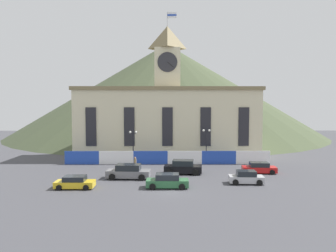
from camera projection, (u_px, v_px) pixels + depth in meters
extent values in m
plane|color=#424247|center=(169.00, 190.00, 34.89)|extent=(160.00, 160.00, 0.00)
cube|color=beige|center=(167.00, 124.00, 57.52)|extent=(31.11, 8.47, 11.45)
cube|color=olive|center=(167.00, 89.00, 57.13)|extent=(31.71, 9.07, 0.60)
cube|color=beige|center=(167.00, 68.00, 56.89)|extent=(4.36, 4.36, 6.66)
pyramid|color=olive|center=(167.00, 38.00, 56.55)|extent=(4.79, 4.79, 3.92)
cylinder|color=#2D2D33|center=(167.00, 62.00, 54.61)|extent=(3.31, 0.12, 3.31)
cube|color=black|center=(171.00, 65.00, 54.57)|extent=(1.11, 0.06, 0.95)
cylinder|color=#B2B2B7|center=(167.00, 19.00, 56.35)|extent=(0.10, 0.10, 2.40)
cube|color=white|center=(172.00, 15.00, 56.31)|extent=(1.60, 0.06, 1.00)
cube|color=#2347B2|center=(172.00, 15.00, 56.27)|extent=(1.60, 0.04, 0.28)
cube|color=#232328|center=(91.00, 127.00, 53.13)|extent=(1.71, 0.16, 6.30)
cube|color=#232328|center=(129.00, 127.00, 53.18)|extent=(1.71, 0.16, 6.30)
cube|color=#232328|center=(167.00, 127.00, 53.23)|extent=(1.71, 0.16, 6.30)
cube|color=#232328|center=(206.00, 127.00, 53.28)|extent=(1.71, 0.16, 6.30)
cube|color=#232328|center=(244.00, 127.00, 53.33)|extent=(1.71, 0.16, 6.30)
cube|color=#2347B2|center=(82.00, 158.00, 49.73)|extent=(5.22, 0.12, 2.02)
cube|color=white|center=(116.00, 158.00, 49.77)|extent=(5.22, 0.12, 2.02)
cube|color=#2347B2|center=(151.00, 158.00, 49.81)|extent=(5.22, 0.12, 2.02)
cube|color=white|center=(185.00, 158.00, 49.85)|extent=(5.22, 0.12, 2.02)
cube|color=#2347B2|center=(219.00, 158.00, 49.90)|extent=(5.22, 0.12, 2.02)
cube|color=white|center=(253.00, 158.00, 49.94)|extent=(5.22, 0.12, 2.02)
cone|color=#424C33|center=(166.00, 90.00, 99.13)|extent=(90.81, 90.81, 27.25)
cylinder|color=black|center=(133.00, 148.00, 50.90)|extent=(0.14, 0.14, 4.78)
cube|color=black|center=(133.00, 133.00, 50.76)|extent=(0.90, 0.08, 0.08)
sphere|color=white|center=(130.00, 132.00, 50.74)|extent=(0.36, 0.36, 0.36)
sphere|color=white|center=(136.00, 132.00, 50.75)|extent=(0.36, 0.36, 0.36)
cylinder|color=black|center=(206.00, 147.00, 50.98)|extent=(0.14, 0.14, 5.04)
cube|color=black|center=(206.00, 132.00, 50.83)|extent=(0.90, 0.08, 0.08)
sphere|color=white|center=(203.00, 130.00, 50.82)|extent=(0.36, 0.36, 0.36)
sphere|color=white|center=(209.00, 130.00, 50.82)|extent=(0.36, 0.36, 0.36)
cube|color=black|center=(183.00, 169.00, 43.05)|extent=(5.10, 2.56, 0.89)
cube|color=#1E2328|center=(183.00, 163.00, 43.00)|extent=(2.89, 2.14, 0.73)
cylinder|color=black|center=(170.00, 172.00, 42.25)|extent=(0.83, 0.45, 0.79)
cylinder|color=black|center=(171.00, 169.00, 44.24)|extent=(0.83, 0.45, 0.79)
cylinder|color=black|center=(196.00, 172.00, 41.89)|extent=(0.83, 0.45, 0.79)
cylinder|color=black|center=(196.00, 169.00, 43.87)|extent=(0.83, 0.45, 0.79)
cube|color=#B7B7BC|center=(246.00, 179.00, 37.63)|extent=(4.01, 1.97, 0.74)
cube|color=#1E2328|center=(246.00, 173.00, 37.59)|extent=(2.25, 1.71, 0.61)
cylinder|color=black|center=(236.00, 182.00, 36.88)|extent=(0.68, 0.35, 0.66)
cylinder|color=black|center=(233.00, 179.00, 38.57)|extent=(0.68, 0.35, 0.66)
cylinder|color=black|center=(259.00, 183.00, 36.72)|extent=(0.68, 0.35, 0.66)
cylinder|color=black|center=(256.00, 179.00, 38.41)|extent=(0.68, 0.35, 0.66)
cube|color=yellow|center=(75.00, 184.00, 35.52)|extent=(4.21, 1.82, 0.67)
cube|color=#1E2328|center=(75.00, 178.00, 35.48)|extent=(2.32, 1.67, 0.55)
cylinder|color=black|center=(90.00, 183.00, 36.44)|extent=(0.60, 0.33, 0.59)
cylinder|color=black|center=(86.00, 188.00, 34.64)|extent=(0.60, 0.33, 0.59)
cylinder|color=black|center=(64.00, 184.00, 36.43)|extent=(0.60, 0.33, 0.59)
cylinder|color=black|center=(59.00, 188.00, 34.63)|extent=(0.60, 0.33, 0.59)
cube|color=#2D663D|center=(167.00, 183.00, 35.72)|extent=(4.63, 1.87, 0.77)
cube|color=#1E2328|center=(167.00, 177.00, 35.68)|extent=(2.56, 1.70, 0.63)
cylinder|color=black|center=(153.00, 187.00, 34.85)|extent=(0.69, 0.33, 0.68)
cylinder|color=black|center=(153.00, 183.00, 36.65)|extent=(0.69, 0.33, 0.68)
cylinder|color=black|center=(182.00, 187.00, 34.82)|extent=(0.69, 0.33, 0.68)
cylinder|color=black|center=(181.00, 183.00, 36.62)|extent=(0.69, 0.33, 0.68)
cube|color=slate|center=(128.00, 174.00, 40.22)|extent=(5.45, 2.45, 0.87)
cube|color=#1E2328|center=(128.00, 167.00, 40.17)|extent=(3.06, 2.09, 0.71)
cylinder|color=black|center=(144.00, 174.00, 41.09)|extent=(0.80, 0.43, 0.77)
cylinder|color=black|center=(142.00, 177.00, 39.10)|extent=(0.80, 0.43, 0.77)
cylinder|color=black|center=(116.00, 173.00, 41.37)|extent=(0.80, 0.43, 0.77)
cylinder|color=black|center=(112.00, 177.00, 39.38)|extent=(0.80, 0.43, 0.77)
cube|color=red|center=(259.00, 169.00, 43.42)|extent=(4.52, 2.12, 0.72)
cube|color=#1E2328|center=(259.00, 164.00, 43.37)|extent=(2.54, 1.83, 0.59)
cylinder|color=black|center=(249.00, 172.00, 42.63)|extent=(0.66, 0.37, 0.64)
cylinder|color=black|center=(246.00, 169.00, 44.42)|extent=(0.66, 0.37, 0.64)
cylinder|color=black|center=(272.00, 172.00, 42.43)|extent=(0.66, 0.37, 0.64)
cylinder|color=black|center=(269.00, 169.00, 44.23)|extent=(0.66, 0.37, 0.64)
cylinder|color=olive|center=(135.00, 167.00, 45.56)|extent=(0.20, 0.20, 0.87)
cylinder|color=olive|center=(135.00, 167.00, 45.31)|extent=(0.20, 0.20, 0.87)
cylinder|color=olive|center=(135.00, 161.00, 45.39)|extent=(0.43, 0.43, 0.69)
sphere|color=#936B4C|center=(135.00, 158.00, 45.35)|extent=(0.29, 0.29, 0.29)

